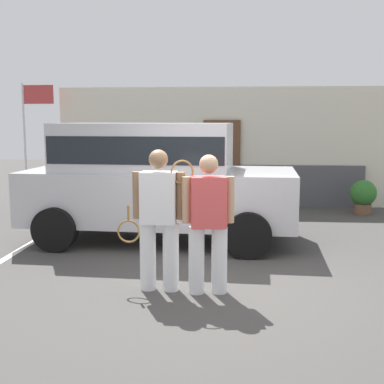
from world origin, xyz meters
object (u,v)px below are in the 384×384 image
Objects in this scene: tennis_player_man at (159,218)px; potted_plant_by_porch at (363,195)px; tennis_player_woman at (208,222)px; flag_pole at (31,121)px; parked_suv at (154,176)px.

tennis_player_man is 2.28× the size of potted_plant_by_porch.
flag_pole reaches higher than tennis_player_woman.
tennis_player_man reaches higher than potted_plant_by_porch.
parked_suv is at bearing -145.77° from potted_plant_by_porch.
potted_plant_by_porch is 0.26× the size of flag_pole.
parked_suv reaches higher than potted_plant_by_porch.
tennis_player_woman is (0.61, -0.06, -0.02)m from tennis_player_man.
potted_plant_by_porch is at bearing -4.25° from flag_pole.
tennis_player_woman reaches higher than potted_plant_by_porch.
parked_suv is at bearing -77.82° from tennis_player_man.
parked_suv is 2.88m from tennis_player_woman.
potted_plant_by_porch is at bearing -122.61° from tennis_player_man.
flag_pole is (-7.87, 0.58, 1.65)m from potted_plant_by_porch.
tennis_player_man is at bearing -13.54° from tennis_player_woman.
tennis_player_woman is (1.07, -2.66, -0.26)m from parked_suv.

